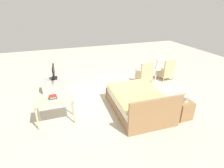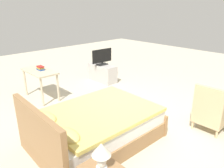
% 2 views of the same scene
% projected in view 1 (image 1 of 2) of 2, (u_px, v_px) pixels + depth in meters
% --- Properties ---
extents(ground_plane, '(16.00, 16.00, 0.00)m').
position_uv_depth(ground_plane, '(117.00, 95.00, 6.41)').
color(ground_plane, beige).
extents(bed, '(1.54, 2.16, 0.96)m').
position_uv_depth(bed, '(139.00, 103.00, 5.34)').
color(bed, '#997047').
rests_on(bed, ground_plane).
extents(armchair_by_window_left, '(0.58, 0.58, 0.92)m').
position_uv_depth(armchair_by_window_left, '(166.00, 71.00, 7.55)').
color(armchair_by_window_left, '#CCB284').
rests_on(armchair_by_window_left, ground_plane).
extents(armchair_by_window_right, '(0.55, 0.55, 0.92)m').
position_uv_depth(armchair_by_window_right, '(145.00, 74.00, 7.24)').
color(armchair_by_window_right, '#CCB284').
rests_on(armchair_by_window_right, ground_plane).
extents(side_table, '(0.40, 0.40, 0.58)m').
position_uv_depth(side_table, '(156.00, 73.00, 7.37)').
color(side_table, beige).
rests_on(side_table, ground_plane).
extents(flower_vase, '(0.17, 0.17, 0.48)m').
position_uv_depth(flower_vase, '(157.00, 62.00, 7.16)').
color(flower_vase, silver).
rests_on(flower_vase, side_table).
extents(nightstand, '(0.44, 0.41, 0.55)m').
position_uv_depth(nightstand, '(183.00, 110.00, 5.03)').
color(nightstand, '#997047').
rests_on(nightstand, ground_plane).
extents(table_lamp, '(0.22, 0.22, 0.33)m').
position_uv_depth(table_lamp, '(187.00, 95.00, 4.82)').
color(table_lamp, silver).
rests_on(table_lamp, nightstand).
extents(tv_stand, '(0.96, 0.40, 0.53)m').
position_uv_depth(tv_stand, '(56.00, 85.00, 6.59)').
color(tv_stand, '#B7B2AD').
rests_on(tv_stand, ground_plane).
extents(tv_flatscreen, '(0.22, 0.70, 0.48)m').
position_uv_depth(tv_flatscreen, '(54.00, 72.00, 6.38)').
color(tv_flatscreen, black).
rests_on(tv_flatscreen, tv_stand).
extents(vanity_desk, '(1.04, 0.52, 0.74)m').
position_uv_depth(vanity_desk, '(54.00, 103.00, 4.70)').
color(vanity_desk, beige).
rests_on(vanity_desk, ground_plane).
extents(book_stack, '(0.22, 0.13, 0.10)m').
position_uv_depth(book_stack, '(53.00, 97.00, 4.66)').
color(book_stack, '#284C8E').
rests_on(book_stack, vanity_desk).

